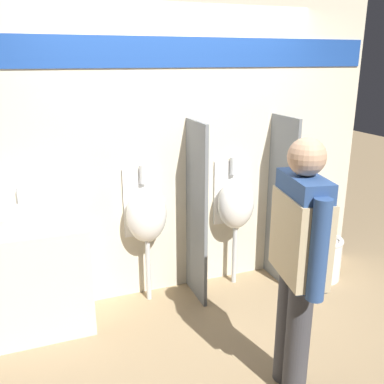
{
  "coord_description": "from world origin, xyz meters",
  "views": [
    {
      "loc": [
        -1.17,
        -2.88,
        2.07
      ],
      "look_at": [
        0.0,
        0.17,
        1.05
      ],
      "focal_mm": 40.0,
      "sensor_mm": 36.0,
      "label": 1
    }
  ],
  "objects": [
    {
      "name": "cell_phone",
      "position": [
        -1.04,
        0.22,
        0.88
      ],
      "size": [
        0.07,
        0.14,
        0.01
      ],
      "color": "#B7B7BC",
      "rests_on": "sink_counter"
    },
    {
      "name": "display_wall",
      "position": [
        0.0,
        0.6,
        1.36
      ],
      "size": [
        3.81,
        0.07,
        2.7
      ],
      "color": "beige",
      "rests_on": "ground_plane"
    },
    {
      "name": "toilet",
      "position": [
        1.38,
        0.29,
        0.33
      ],
      "size": [
        0.37,
        0.53,
        0.92
      ],
      "color": "white",
      "rests_on": "ground_plane"
    },
    {
      "name": "urinal_far",
      "position": [
        0.53,
        0.45,
        0.81
      ],
      "size": [
        0.35,
        0.26,
        1.22
      ],
      "color": "silver",
      "rests_on": "ground_plane"
    },
    {
      "name": "person_in_vest",
      "position": [
        0.26,
        -0.94,
        0.96
      ],
      "size": [
        0.29,
        0.57,
        1.66
      ],
      "rotation": [
        0.0,
        0.0,
        1.38
      ],
      "color": "#3D3D42",
      "rests_on": "ground_plane"
    },
    {
      "name": "urinal_near_counter",
      "position": [
        -0.31,
        0.45,
        0.81
      ],
      "size": [
        0.35,
        0.26,
        1.22
      ],
      "color": "silver",
      "rests_on": "ground_plane"
    },
    {
      "name": "sink_counter",
      "position": [
        -1.34,
        0.32,
        0.44
      ],
      "size": [
        1.02,
        0.5,
        0.87
      ],
      "color": "silver",
      "rests_on": "ground_plane"
    },
    {
      "name": "divider_near_counter",
      "position": [
        0.11,
        0.35,
        0.79
      ],
      "size": [
        0.03,
        0.44,
        1.59
      ],
      "color": "slate",
      "rests_on": "ground_plane"
    },
    {
      "name": "sink_basin",
      "position": [
        -1.29,
        0.37,
        0.93
      ],
      "size": [
        0.43,
        0.43,
        0.25
      ],
      "color": "white",
      "rests_on": "sink_counter"
    },
    {
      "name": "ground_plane",
      "position": [
        0.0,
        0.0,
        0.0
      ],
      "size": [
        16.0,
        16.0,
        0.0
      ],
      "primitive_type": "plane",
      "color": "#997F5B"
    },
    {
      "name": "divider_mid",
      "position": [
        0.96,
        0.35,
        0.79
      ],
      "size": [
        0.03,
        0.44,
        1.59
      ],
      "color": "slate",
      "rests_on": "ground_plane"
    }
  ]
}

